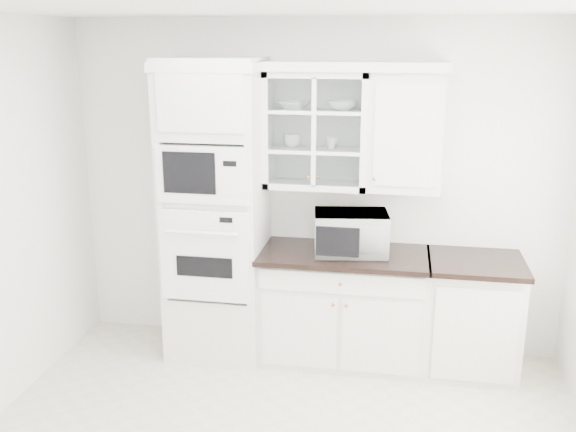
# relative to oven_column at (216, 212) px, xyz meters

# --- Properties ---
(room_shell) EXTENTS (4.00, 3.50, 2.70)m
(room_shell) POSITION_rel_oven_column_xyz_m (0.75, -0.99, 0.58)
(room_shell) COLOR white
(room_shell) RESTS_ON ground
(oven_column) EXTENTS (0.76, 0.68, 2.40)m
(oven_column) POSITION_rel_oven_column_xyz_m (0.00, 0.00, 0.00)
(oven_column) COLOR silver
(oven_column) RESTS_ON ground
(base_cabinet_run) EXTENTS (1.32, 0.67, 0.92)m
(base_cabinet_run) POSITION_rel_oven_column_xyz_m (1.03, 0.03, -0.74)
(base_cabinet_run) COLOR silver
(base_cabinet_run) RESTS_ON ground
(extra_base_cabinet) EXTENTS (0.72, 0.67, 0.92)m
(extra_base_cabinet) POSITION_rel_oven_column_xyz_m (2.03, 0.03, -0.74)
(extra_base_cabinet) COLOR silver
(extra_base_cabinet) RESTS_ON ground
(upper_cabinet_glass) EXTENTS (0.80, 0.33, 0.90)m
(upper_cabinet_glass) POSITION_rel_oven_column_xyz_m (0.78, 0.17, 0.65)
(upper_cabinet_glass) COLOR silver
(upper_cabinet_glass) RESTS_ON room_shell
(upper_cabinet_solid) EXTENTS (0.55, 0.33, 0.90)m
(upper_cabinet_solid) POSITION_rel_oven_column_xyz_m (1.46, 0.17, 0.65)
(upper_cabinet_solid) COLOR silver
(upper_cabinet_solid) RESTS_ON room_shell
(crown_molding) EXTENTS (2.14, 0.38, 0.07)m
(crown_molding) POSITION_rel_oven_column_xyz_m (0.68, 0.14, 1.14)
(crown_molding) COLOR white
(crown_molding) RESTS_ON room_shell
(countertop_microwave) EXTENTS (0.62, 0.54, 0.33)m
(countertop_microwave) POSITION_rel_oven_column_xyz_m (1.07, 0.03, -0.12)
(countertop_microwave) COLOR white
(countertop_microwave) RESTS_ON base_cabinet_run
(bowl_a) EXTENTS (0.29, 0.29, 0.06)m
(bowl_a) POSITION_rel_oven_column_xyz_m (0.60, 0.17, 0.84)
(bowl_a) COLOR white
(bowl_a) RESTS_ON upper_cabinet_glass
(bowl_b) EXTENTS (0.26, 0.26, 0.07)m
(bowl_b) POSITION_rel_oven_column_xyz_m (0.97, 0.18, 0.84)
(bowl_b) COLOR white
(bowl_b) RESTS_ON upper_cabinet_glass
(cup_a) EXTENTS (0.16, 0.16, 0.10)m
(cup_a) POSITION_rel_oven_column_xyz_m (0.59, 0.18, 0.56)
(cup_a) COLOR white
(cup_a) RESTS_ON upper_cabinet_glass
(cup_b) EXTENTS (0.11, 0.11, 0.09)m
(cup_b) POSITION_rel_oven_column_xyz_m (0.90, 0.17, 0.56)
(cup_b) COLOR white
(cup_b) RESTS_ON upper_cabinet_glass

